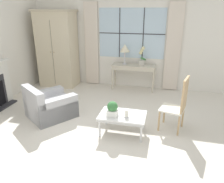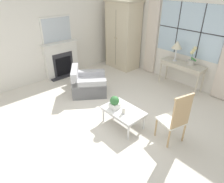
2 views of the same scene
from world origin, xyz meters
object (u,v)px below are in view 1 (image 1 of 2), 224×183
(pillar_candle, at_px, (127,114))
(armoire, at_px, (58,49))
(potted_orchid, at_px, (141,58))
(armchair_upholstered, at_px, (50,106))
(side_chair_wooden, at_px, (179,102))
(table_lamp, at_px, (125,49))
(potted_plant_small, at_px, (112,109))
(coffee_table, at_px, (123,117))
(console_table, at_px, (134,68))

(pillar_candle, bearing_deg, armoire, 136.23)
(potted_orchid, height_order, armchair_upholstered, potted_orchid)
(potted_orchid, bearing_deg, side_chair_wooden, -65.72)
(armoire, distance_m, potted_orchid, 2.54)
(potted_orchid, bearing_deg, table_lamp, -175.26)
(pillar_candle, bearing_deg, side_chair_wooden, 25.96)
(armchair_upholstered, xyz_separation_m, side_chair_wooden, (2.72, 0.08, 0.35))
(armchair_upholstered, bearing_deg, side_chair_wooden, 1.59)
(side_chair_wooden, distance_m, potted_plant_small, 1.28)
(side_chair_wooden, xyz_separation_m, coffee_table, (-1.02, -0.37, -0.24))
(table_lamp, bearing_deg, pillar_candle, -78.28)
(armoire, bearing_deg, console_table, 2.81)
(armoire, bearing_deg, coffee_table, -43.78)
(table_lamp, height_order, coffee_table, table_lamp)
(coffee_table, bearing_deg, side_chair_wooden, 19.77)
(armchair_upholstered, bearing_deg, pillar_candle, -11.86)
(console_table, distance_m, potted_orchid, 0.37)
(armoire, distance_m, pillar_candle, 3.64)
(pillar_candle, bearing_deg, table_lamp, 101.72)
(side_chair_wooden, bearing_deg, potted_orchid, 114.28)
(potted_plant_small, bearing_deg, console_table, 90.10)
(table_lamp, height_order, potted_orchid, table_lamp)
(potted_plant_small, distance_m, pillar_candle, 0.28)
(potted_orchid, distance_m, pillar_candle, 2.68)
(pillar_candle, bearing_deg, armchair_upholstered, 168.14)
(armoire, xyz_separation_m, coffee_table, (2.50, -2.39, -0.78))
(armchair_upholstered, relative_size, coffee_table, 1.40)
(potted_orchid, relative_size, pillar_candle, 3.44)
(table_lamp, distance_m, potted_orchid, 0.55)
(armoire, relative_size, table_lamp, 3.87)
(armoire, distance_m, armchair_upholstered, 2.41)
(potted_plant_small, relative_size, pillar_candle, 1.87)
(potted_plant_small, bearing_deg, side_chair_wooden, 21.27)
(console_table, relative_size, armchair_upholstered, 1.03)
(pillar_candle, bearing_deg, console_table, 95.94)
(armoire, height_order, armchair_upholstered, armoire)
(coffee_table, xyz_separation_m, potted_plant_small, (-0.17, -0.10, 0.19))
(potted_orchid, height_order, coffee_table, potted_orchid)
(potted_orchid, distance_m, side_chair_wooden, 2.42)
(console_table, xyz_separation_m, armchair_upholstered, (-1.52, -2.22, -0.41))
(potted_orchid, bearing_deg, coffee_table, -90.76)
(coffee_table, distance_m, pillar_candle, 0.17)
(pillar_candle, bearing_deg, coffee_table, 136.51)
(console_table, xyz_separation_m, table_lamp, (-0.27, 0.00, 0.55))
(side_chair_wooden, bearing_deg, console_table, 119.23)
(console_table, height_order, potted_orchid, potted_orchid)
(coffee_table, bearing_deg, console_table, 94.09)
(table_lamp, bearing_deg, potted_orchid, 4.74)
(armoire, relative_size, console_table, 1.79)
(side_chair_wooden, bearing_deg, armoire, 150.04)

